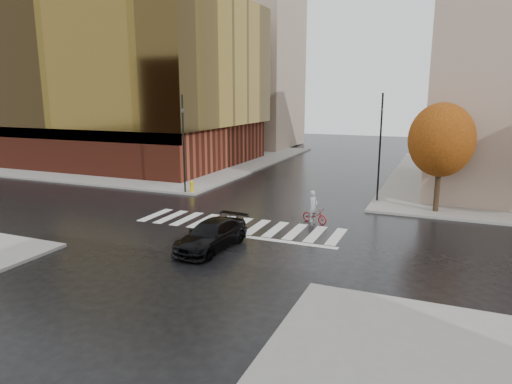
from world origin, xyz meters
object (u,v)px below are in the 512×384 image
cyclist (314,212)px  fire_hydrant (192,186)px  sedan (211,235)px  traffic_light_ne (380,141)px  traffic_light_nw (183,138)px

cyclist → fire_hydrant: (-10.26, 4.00, -0.02)m
sedan → traffic_light_ne: size_ratio=0.64×
sedan → fire_hydrant: bearing=130.3°
sedan → fire_hydrant: 12.28m
cyclist → traffic_light_ne: size_ratio=0.26×
sedan → traffic_light_ne: traffic_light_ne is taller
traffic_light_ne → fire_hydrant: traffic_light_ne is taller
fire_hydrant → sedan: bearing=-55.3°
fire_hydrant → cyclist: bearing=-21.3°
cyclist → traffic_light_nw: traffic_light_nw is taller
sedan → traffic_light_nw: bearing=132.6°
sedan → traffic_light_ne: (5.80, 12.59, 3.48)m
traffic_light_nw → fire_hydrant: 3.48m
cyclist → traffic_light_nw: 11.86m
traffic_light_nw → sedan: bearing=30.5°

